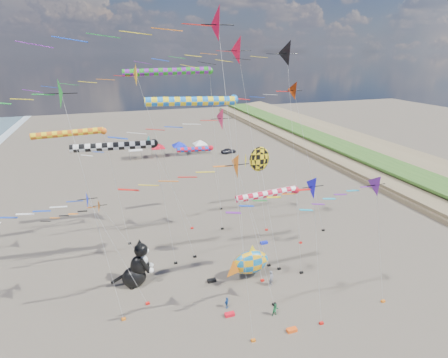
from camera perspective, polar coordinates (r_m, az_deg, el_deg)
delta_kite_0 at (r=26.33m, az=12.10°, el=-2.29°), size 9.05×1.98×14.41m
delta_kite_1 at (r=38.15m, az=9.78°, el=19.32°), size 13.89×2.96×24.29m
delta_kite_2 at (r=21.55m, az=-5.52°, el=23.34°), size 13.49×2.31×25.67m
delta_kite_3 at (r=27.26m, az=0.06°, el=1.07°), size 12.86×2.30×15.49m
delta_kite_4 at (r=30.72m, az=22.29°, el=-1.00°), size 9.64×1.94×13.96m
delta_kite_5 at (r=43.46m, az=-12.85°, el=5.42°), size 11.69×1.89×13.60m
delta_kite_6 at (r=41.25m, az=11.24°, el=13.56°), size 14.58×2.32×19.98m
delta_kite_7 at (r=41.02m, az=2.79°, el=20.07°), size 14.48×3.35×24.78m
delta_kite_8 at (r=35.11m, az=-14.17°, el=15.82°), size 12.91×2.26×22.11m
delta_kite_9 at (r=27.47m, az=-28.07°, el=11.54°), size 11.32×2.41×21.41m
delta_kite_10 at (r=40.07m, az=-19.58°, el=-5.07°), size 8.62×1.75×7.91m
delta_kite_11 at (r=31.08m, az=-23.66°, el=-4.58°), size 11.39×1.77×12.13m
delta_kite_12 at (r=32.63m, az=-0.73°, el=9.29°), size 14.35×2.39×18.31m
windsock_0 at (r=32.93m, az=-4.63°, el=12.47°), size 10.01×0.86×19.08m
windsock_1 at (r=49.77m, az=-4.48°, el=4.82°), size 6.66×0.72×10.29m
windsock_2 at (r=41.19m, az=-8.57°, el=16.86°), size 11.42×0.83×21.23m
windsock_3 at (r=41.50m, az=-23.57°, el=6.80°), size 8.99×0.75×15.00m
windsock_4 at (r=33.97m, az=7.55°, el=-2.44°), size 7.98×0.73×10.42m
windsock_5 at (r=35.39m, az=-16.93°, el=5.10°), size 9.47×0.83×14.76m
angelfish_kite at (r=36.11m, az=5.51°, el=3.07°), size 3.74×3.02×13.82m
cat_inflatable at (r=37.85m, az=-14.23°, el=-13.20°), size 3.90×2.21×5.05m
fish_inflatable at (r=38.11m, az=4.29°, el=-13.41°), size 5.41×2.77×3.96m
person_adult at (r=37.83m, az=7.72°, el=-15.76°), size 0.75×0.72×1.73m
child_green at (r=34.52m, az=8.40°, el=-20.37°), size 0.64×0.51×1.26m
child_blue at (r=35.02m, az=0.46°, el=-19.52°), size 0.72×0.64×1.17m
kite_bag_0 at (r=45.20m, az=6.56°, el=-10.30°), size 0.90×0.44×0.30m
kite_bag_1 at (r=38.44m, az=-2.03°, el=-16.23°), size 0.90×0.44×0.30m
kite_bag_2 at (r=33.58m, az=11.01°, el=-23.04°), size 0.90×0.44×0.30m
kite_bag_3 at (r=34.48m, az=0.93°, el=-21.23°), size 0.90×0.44×0.30m
tent_row at (r=81.64m, az=-9.07°, el=5.83°), size 19.20×4.20×3.80m
parked_car at (r=83.66m, az=0.74°, el=4.63°), size 3.77×1.93×1.23m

